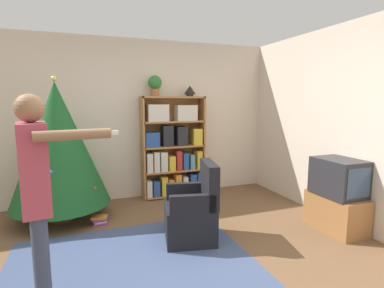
{
  "coord_description": "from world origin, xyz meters",
  "views": [
    {
      "loc": [
        -0.88,
        -2.64,
        1.62
      ],
      "look_at": [
        0.49,
        1.03,
        1.05
      ],
      "focal_mm": 28.0,
      "sensor_mm": 36.0,
      "label": 1
    }
  ],
  "objects_px": {
    "christmas_tree": "(58,144)",
    "potted_plant": "(155,84)",
    "television": "(339,177)",
    "armchair": "(193,213)",
    "standing_person": "(37,192)",
    "bookshelf": "(173,149)",
    "table_lamp": "(190,90)"
  },
  "relations": [
    {
      "from": "bookshelf",
      "to": "television",
      "type": "height_order",
      "value": "bookshelf"
    },
    {
      "from": "armchair",
      "to": "table_lamp",
      "type": "distance_m",
      "value": 2.28
    },
    {
      "from": "table_lamp",
      "to": "potted_plant",
      "type": "bearing_deg",
      "value": 180.0
    },
    {
      "from": "armchair",
      "to": "potted_plant",
      "type": "bearing_deg",
      "value": -167.05
    },
    {
      "from": "armchair",
      "to": "television",
      "type": "bearing_deg",
      "value": 89.92
    },
    {
      "from": "bookshelf",
      "to": "armchair",
      "type": "height_order",
      "value": "bookshelf"
    },
    {
      "from": "table_lamp",
      "to": "christmas_tree",
      "type": "bearing_deg",
      "value": -167.57
    },
    {
      "from": "armchair",
      "to": "potted_plant",
      "type": "distance_m",
      "value": 2.27
    },
    {
      "from": "christmas_tree",
      "to": "potted_plant",
      "type": "distance_m",
      "value": 1.72
    },
    {
      "from": "television",
      "to": "potted_plant",
      "type": "height_order",
      "value": "potted_plant"
    },
    {
      "from": "christmas_tree",
      "to": "potted_plant",
      "type": "bearing_deg",
      "value": 17.3
    },
    {
      "from": "christmas_tree",
      "to": "standing_person",
      "type": "height_order",
      "value": "christmas_tree"
    },
    {
      "from": "standing_person",
      "to": "table_lamp",
      "type": "height_order",
      "value": "table_lamp"
    },
    {
      "from": "television",
      "to": "armchair",
      "type": "distance_m",
      "value": 1.86
    },
    {
      "from": "christmas_tree",
      "to": "standing_person",
      "type": "xyz_separation_m",
      "value": [
        -0.01,
        -2.05,
        -0.05
      ]
    },
    {
      "from": "christmas_tree",
      "to": "table_lamp",
      "type": "height_order",
      "value": "christmas_tree"
    },
    {
      "from": "television",
      "to": "armchair",
      "type": "bearing_deg",
      "value": 168.12
    },
    {
      "from": "television",
      "to": "table_lamp",
      "type": "bearing_deg",
      "value": 121.05
    },
    {
      "from": "standing_person",
      "to": "christmas_tree",
      "type": "bearing_deg",
      "value": 171.38
    },
    {
      "from": "television",
      "to": "standing_person",
      "type": "bearing_deg",
      "value": -171.71
    },
    {
      "from": "armchair",
      "to": "standing_person",
      "type": "bearing_deg",
      "value": -48.34
    },
    {
      "from": "bookshelf",
      "to": "table_lamp",
      "type": "bearing_deg",
      "value": 1.48
    },
    {
      "from": "bookshelf",
      "to": "armchair",
      "type": "distance_m",
      "value": 1.73
    },
    {
      "from": "bookshelf",
      "to": "armchair",
      "type": "relative_size",
      "value": 1.83
    },
    {
      "from": "bookshelf",
      "to": "television",
      "type": "bearing_deg",
      "value": -52.91
    },
    {
      "from": "table_lamp",
      "to": "standing_person",
      "type": "bearing_deg",
      "value": -129.25
    },
    {
      "from": "bookshelf",
      "to": "christmas_tree",
      "type": "distance_m",
      "value": 1.8
    },
    {
      "from": "television",
      "to": "standing_person",
      "type": "xyz_separation_m",
      "value": [
        -3.26,
        -0.48,
        0.31
      ]
    },
    {
      "from": "bookshelf",
      "to": "television",
      "type": "relative_size",
      "value": 2.88
    },
    {
      "from": "bookshelf",
      "to": "standing_person",
      "type": "bearing_deg",
      "value": -124.88
    },
    {
      "from": "television",
      "to": "table_lamp",
      "type": "height_order",
      "value": "table_lamp"
    },
    {
      "from": "christmas_tree",
      "to": "standing_person",
      "type": "relative_size",
      "value": 1.16
    }
  ]
}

